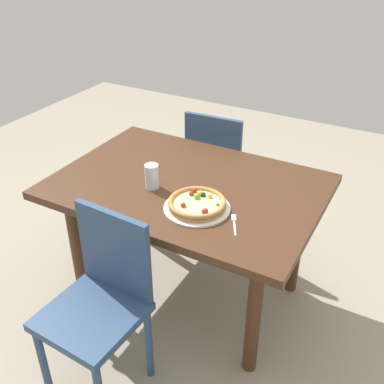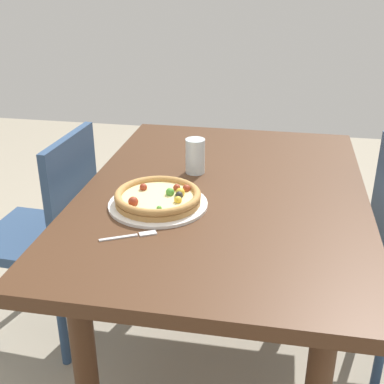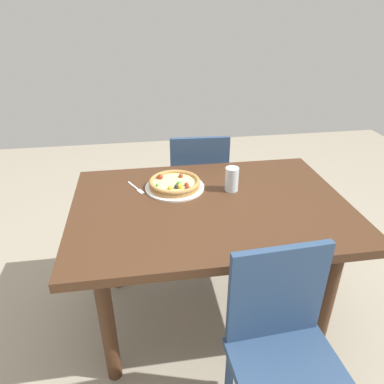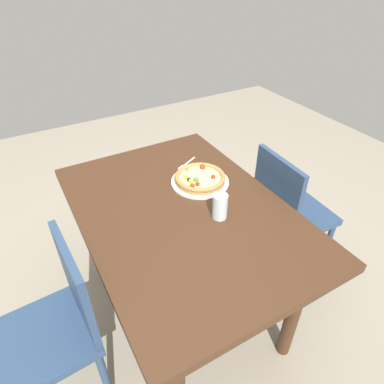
{
  "view_description": "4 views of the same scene",
  "coord_description": "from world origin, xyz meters",
  "px_view_note": "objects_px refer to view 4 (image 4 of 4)",
  "views": [
    {
      "loc": [
        1.01,
        -1.79,
        1.95
      ],
      "look_at": [
        0.08,
        -0.1,
        0.78
      ],
      "focal_mm": 42.75,
      "sensor_mm": 36.0,
      "label": 1
    },
    {
      "loc": [
        1.57,
        0.18,
        1.48
      ],
      "look_at": [
        0.08,
        -0.1,
        0.78
      ],
      "focal_mm": 47.36,
      "sensor_mm": 36.0,
      "label": 2
    },
    {
      "loc": [
        0.33,
        1.51,
        1.65
      ],
      "look_at": [
        0.08,
        -0.1,
        0.78
      ],
      "focal_mm": 33.31,
      "sensor_mm": 36.0,
      "label": 3
    },
    {
      "loc": [
        -1.13,
        0.59,
        1.8
      ],
      "look_at": [
        0.08,
        -0.1,
        0.78
      ],
      "focal_mm": 31.16,
      "sensor_mm": 36.0,
      "label": 4
    }
  ],
  "objects_px": {
    "chair_near": "(287,211)",
    "plate": "(200,182)",
    "dining_table": "(183,224)",
    "fork": "(186,164)",
    "pizza": "(200,178)",
    "drinking_glass": "(220,206)",
    "chair_far": "(57,326)"
  },
  "relations": [
    {
      "from": "pizza",
      "to": "drinking_glass",
      "type": "relative_size",
      "value": 2.15
    },
    {
      "from": "dining_table",
      "to": "fork",
      "type": "bearing_deg",
      "value": -30.56
    },
    {
      "from": "drinking_glass",
      "to": "chair_far",
      "type": "bearing_deg",
      "value": 90.64
    },
    {
      "from": "plate",
      "to": "drinking_glass",
      "type": "distance_m",
      "value": 0.31
    },
    {
      "from": "pizza",
      "to": "dining_table",
      "type": "bearing_deg",
      "value": 129.87
    },
    {
      "from": "dining_table",
      "to": "chair_near",
      "type": "relative_size",
      "value": 1.53
    },
    {
      "from": "drinking_glass",
      "to": "dining_table",
      "type": "bearing_deg",
      "value": 42.23
    },
    {
      "from": "chair_near",
      "to": "pizza",
      "type": "height_order",
      "value": "chair_near"
    },
    {
      "from": "chair_near",
      "to": "pizza",
      "type": "distance_m",
      "value": 0.62
    },
    {
      "from": "chair_near",
      "to": "chair_far",
      "type": "relative_size",
      "value": 1.0
    },
    {
      "from": "dining_table",
      "to": "drinking_glass",
      "type": "height_order",
      "value": "drinking_glass"
    },
    {
      "from": "chair_near",
      "to": "chair_far",
      "type": "bearing_deg",
      "value": -82.98
    },
    {
      "from": "chair_far",
      "to": "drinking_glass",
      "type": "height_order",
      "value": "chair_far"
    },
    {
      "from": "chair_far",
      "to": "fork",
      "type": "relative_size",
      "value": 5.82
    },
    {
      "from": "dining_table",
      "to": "chair_near",
      "type": "distance_m",
      "value": 0.71
    },
    {
      "from": "chair_near",
      "to": "plate",
      "type": "xyz_separation_m",
      "value": [
        0.21,
        0.5,
        0.26
      ]
    },
    {
      "from": "chair_near",
      "to": "plate",
      "type": "relative_size",
      "value": 2.82
    },
    {
      "from": "plate",
      "to": "pizza",
      "type": "bearing_deg",
      "value": 92.55
    },
    {
      "from": "pizza",
      "to": "drinking_glass",
      "type": "xyz_separation_m",
      "value": [
        -0.3,
        0.07,
        0.03
      ]
    },
    {
      "from": "dining_table",
      "to": "plate",
      "type": "distance_m",
      "value": 0.27
    },
    {
      "from": "fork",
      "to": "pizza",
      "type": "bearing_deg",
      "value": 56.15
    },
    {
      "from": "plate",
      "to": "fork",
      "type": "height_order",
      "value": "plate"
    },
    {
      "from": "plate",
      "to": "drinking_glass",
      "type": "bearing_deg",
      "value": 167.1
    },
    {
      "from": "chair_near",
      "to": "chair_far",
      "type": "xyz_separation_m",
      "value": [
        -0.09,
        1.39,
        0.0
      ]
    },
    {
      "from": "chair_far",
      "to": "fork",
      "type": "bearing_deg",
      "value": -64.01
    },
    {
      "from": "plate",
      "to": "fork",
      "type": "xyz_separation_m",
      "value": [
        0.2,
        -0.02,
        -0.0
      ]
    },
    {
      "from": "chair_near",
      "to": "drinking_glass",
      "type": "xyz_separation_m",
      "value": [
        -0.08,
        0.57,
        0.32
      ]
    },
    {
      "from": "dining_table",
      "to": "fork",
      "type": "relative_size",
      "value": 8.93
    },
    {
      "from": "plate",
      "to": "drinking_glass",
      "type": "height_order",
      "value": "drinking_glass"
    },
    {
      "from": "dining_table",
      "to": "drinking_glass",
      "type": "bearing_deg",
      "value": -137.77
    },
    {
      "from": "pizza",
      "to": "drinking_glass",
      "type": "bearing_deg",
      "value": 167.29
    },
    {
      "from": "fork",
      "to": "dining_table",
      "type": "bearing_deg",
      "value": 32.22
    }
  ]
}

